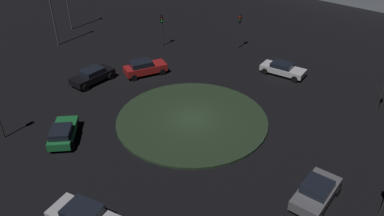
% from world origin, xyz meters
% --- Properties ---
extents(ground_plane, '(119.47, 119.47, 0.00)m').
position_xyz_m(ground_plane, '(0.00, 0.00, 0.00)').
color(ground_plane, black).
extents(roundabout_island, '(12.95, 12.95, 0.19)m').
position_xyz_m(roundabout_island, '(0.00, 0.00, 0.10)').
color(roundabout_island, '#263823').
rests_on(roundabout_island, ground_plane).
extents(car_white, '(2.58, 4.77, 1.31)m').
position_xyz_m(car_white, '(12.87, -1.18, 0.70)').
color(car_white, white).
rests_on(car_white, ground_plane).
extents(car_red, '(4.70, 3.22, 1.60)m').
position_xyz_m(car_red, '(3.09, 9.59, 0.83)').
color(car_red, red).
rests_on(car_red, ground_plane).
extents(car_green, '(3.94, 4.10, 1.41)m').
position_xyz_m(car_green, '(-8.95, 5.54, 0.72)').
color(car_green, '#1E7238').
rests_on(car_green, ground_plane).
extents(car_black, '(4.59, 2.31, 1.49)m').
position_xyz_m(car_black, '(-1.61, 12.14, 0.79)').
color(car_black, black).
rests_on(car_black, ground_plane).
extents(car_grey, '(4.20, 2.32, 1.56)m').
position_xyz_m(car_grey, '(-1.70, -12.16, 0.79)').
color(car_grey, slate).
rests_on(car_grey, ground_plane).
extents(traffic_light_northeast, '(0.39, 0.36, 4.16)m').
position_xyz_m(traffic_light_northeast, '(15.62, 6.58, 2.96)').
color(traffic_light_northeast, '#2D2D2D').
rests_on(traffic_light_northeast, ground_plane).
extents(traffic_light_northeast_near, '(0.37, 0.39, 3.92)m').
position_xyz_m(traffic_light_northeast_near, '(9.93, 13.97, 2.80)').
color(traffic_light_northeast_near, '#2D2D2D').
rests_on(traffic_light_northeast_near, ground_plane).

